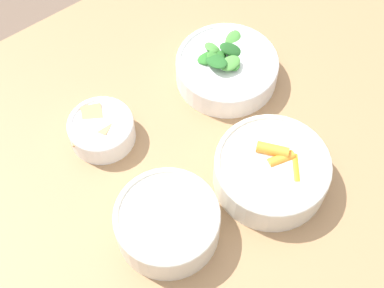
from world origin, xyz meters
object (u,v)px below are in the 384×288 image
object	(u,v)px
bowl_carrots	(272,170)
bowl_cookies	(101,129)
bowl_greens	(226,68)
bowl_beans_hotdog	(168,223)

from	to	relation	value
bowl_carrots	bowl_cookies	size ratio (longest dim) A/B	1.61
bowl_greens	bowl_beans_hotdog	xyz separation A→B (m)	(0.28, 0.19, 0.00)
bowl_greens	bowl_cookies	bearing A→B (deg)	-6.37
bowl_greens	bowl_beans_hotdog	size ratio (longest dim) A/B	1.16
bowl_carrots	bowl_beans_hotdog	size ratio (longest dim) A/B	1.16
bowl_beans_hotdog	bowl_cookies	distance (m)	0.22
bowl_beans_hotdog	bowl_cookies	bearing A→B (deg)	-93.75
bowl_greens	bowl_beans_hotdog	distance (m)	0.34
bowl_beans_hotdog	bowl_cookies	size ratio (longest dim) A/B	1.39
bowl_greens	bowl_cookies	world-z (taller)	bowl_greens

